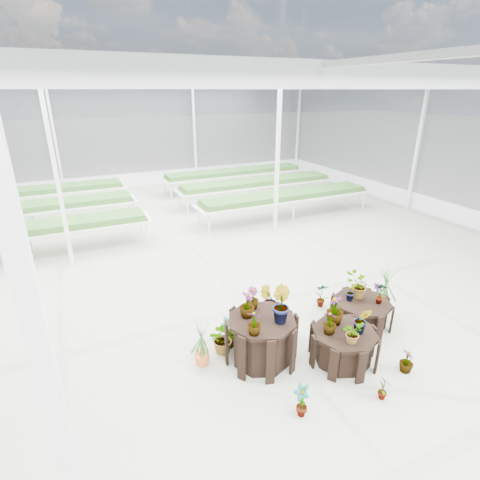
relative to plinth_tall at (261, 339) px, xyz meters
name	(u,v)px	position (x,y,z in m)	size (l,w,h in m)	color
ground_plane	(244,316)	(0.29, 1.27, -0.40)	(24.00, 24.00, 0.00)	gray
greenhouse_shell	(245,208)	(0.29, 1.27, 1.85)	(18.00, 24.00, 4.50)	white
steel_frame	(245,208)	(0.29, 1.27, 1.85)	(18.00, 24.00, 4.50)	silver
nursery_benches	(158,203)	(0.29, 8.47, 0.02)	(16.00, 7.00, 0.84)	silver
plinth_tall	(261,339)	(0.00, 0.00, 0.00)	(1.16, 1.16, 0.79)	black
plinth_mid	(343,346)	(1.20, -0.60, -0.11)	(1.08, 1.08, 0.57)	black
plinth_low	(361,312)	(2.20, 0.10, -0.14)	(1.11, 1.11, 0.50)	black
nursery_plants	(306,313)	(0.95, 0.15, 0.16)	(4.31, 2.97, 1.39)	#2E5824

